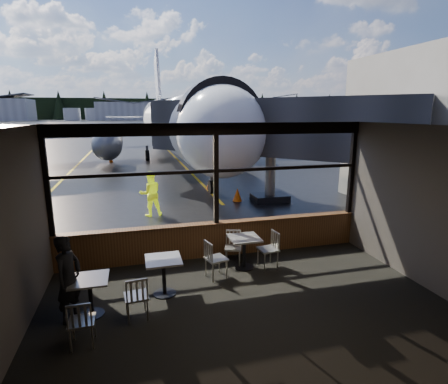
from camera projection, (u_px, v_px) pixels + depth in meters
name	position (u px, v px, depth m)	size (l,w,h in m)	color
ground_plane	(137.00, 124.00, 122.55)	(520.00, 520.00, 0.00)	black
carpet_floor	(254.00, 317.00, 6.54)	(8.00, 6.00, 0.01)	black
ceiling	(258.00, 128.00, 5.76)	(8.00, 6.00, 0.04)	#38332D
wall_left	(0.00, 250.00, 5.16)	(0.04, 6.00, 3.50)	#4A423B
wall_right	(440.00, 212.00, 7.14)	(0.04, 6.00, 3.50)	#4A423B
wall_back	(362.00, 327.00, 3.32)	(8.00, 0.04, 3.50)	#4A423B
window_sill	(216.00, 240.00, 9.27)	(8.00, 0.28, 0.90)	#4A2C16
window_header	(216.00, 129.00, 8.62)	(8.00, 0.18, 0.30)	black
mullion_left	(46.00, 182.00, 7.90)	(0.12, 0.12, 2.60)	black
mullion_centre	(216.00, 175.00, 8.88)	(0.12, 0.12, 2.60)	black
mullion_right	(352.00, 169.00, 9.86)	(0.12, 0.12, 2.60)	black
window_transom	(216.00, 171.00, 8.86)	(8.00, 0.10, 0.08)	black
airliner	(175.00, 90.00, 26.63)	(29.69, 35.62, 10.88)	white
jet_bridge	(268.00, 146.00, 14.92)	(8.85, 10.82, 4.72)	#2D2D30
cafe_table_near	(244.00, 253.00, 8.53)	(0.72, 0.72, 0.80)	gray
cafe_table_mid	(164.00, 277.00, 7.28)	(0.73, 0.73, 0.80)	#A6A099
cafe_table_left	(91.00, 297.00, 6.52)	(0.68, 0.68, 0.75)	#ABA79D
chair_near_e	(268.00, 250.00, 8.56)	(0.50, 0.50, 0.92)	#B3AFA2
chair_near_w	(216.00, 259.00, 8.00)	(0.50, 0.50, 0.93)	beige
chair_near_n	(233.00, 248.00, 8.73)	(0.47, 0.47, 0.86)	beige
chair_mid_s	(136.00, 297.00, 6.41)	(0.48, 0.48, 0.88)	#A9A498
chair_left_s	(82.00, 322.00, 5.66)	(0.47, 0.47, 0.86)	#BBB7A9
passenger	(69.00, 279.00, 6.27)	(0.60, 0.39, 1.64)	black
ground_crew	(150.00, 194.00, 12.85)	(0.81, 0.63, 1.66)	#BFF219
cone_nose	(209.00, 184.00, 17.39)	(0.36, 0.36, 0.50)	#E45607
cone_wing	(111.00, 159.00, 26.98)	(0.32, 0.32, 0.45)	orange
hangar_mid	(134.00, 110.00, 182.75)	(38.00, 15.00, 10.00)	silver
hangar_right	(247.00, 108.00, 190.77)	(50.00, 20.00, 12.00)	silver
fuel_tank_a	(72.00, 114.00, 172.94)	(8.00, 8.00, 6.00)	silver
fuel_tank_b	(93.00, 114.00, 175.42)	(8.00, 8.00, 6.00)	silver
fuel_tank_c	(114.00, 114.00, 177.89)	(8.00, 8.00, 6.00)	silver
treeline	(134.00, 109.00, 206.11)	(360.00, 3.00, 12.00)	black
cone_extra	(237.00, 195.00, 15.09)	(0.40, 0.40, 0.56)	#FF6608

